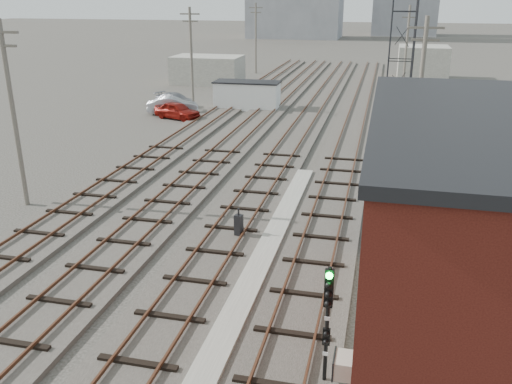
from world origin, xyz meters
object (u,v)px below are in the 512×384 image
(signal_mast, at_px, (327,321))
(switch_stand, at_px, (239,226))
(site_trailer, at_px, (247,95))
(car_grey, at_px, (176,100))
(car_red, at_px, (177,111))
(car_silver, at_px, (173,105))

(signal_mast, distance_m, switch_stand, 9.88)
(site_trailer, height_order, car_grey, site_trailer)
(switch_stand, relative_size, car_red, 0.32)
(car_grey, bearing_deg, car_silver, -143.88)
(signal_mast, relative_size, car_silver, 0.80)
(site_trailer, distance_m, car_grey, 7.00)
(switch_stand, height_order, car_red, switch_stand)
(car_grey, bearing_deg, car_red, -138.51)
(site_trailer, height_order, car_red, site_trailer)
(signal_mast, height_order, car_silver, signal_mast)
(car_red, bearing_deg, car_silver, 50.64)
(car_silver, bearing_deg, site_trailer, -78.70)
(car_silver, relative_size, car_grey, 1.06)
(car_red, xyz_separation_m, car_silver, (-1.16, 1.93, 0.03))
(signal_mast, xyz_separation_m, car_grey, (-18.33, 36.03, -1.44))
(car_red, bearing_deg, site_trailer, -21.11)
(switch_stand, distance_m, car_silver, 27.20)
(car_silver, distance_m, car_grey, 3.51)
(site_trailer, xyz_separation_m, car_red, (-4.75, -5.54, -0.57))
(site_trailer, bearing_deg, car_grey, -178.83)
(car_silver, xyz_separation_m, car_grey, (-1.05, 3.35, -0.13))
(signal_mast, distance_m, site_trailer, 38.04)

